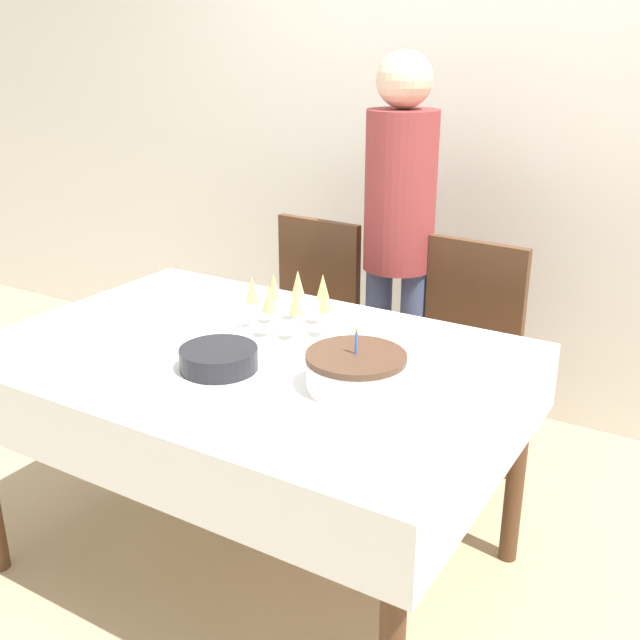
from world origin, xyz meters
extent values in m
plane|color=tan|center=(0.00, 0.00, 0.00)|extent=(12.00, 12.00, 0.00)
cube|color=silver|center=(0.00, 1.55, 1.35)|extent=(8.00, 0.05, 2.70)
cube|color=white|center=(0.00, 0.00, 0.76)|extent=(1.55, 1.04, 0.03)
cube|color=white|center=(0.00, 0.00, 0.67)|extent=(1.58, 1.07, 0.21)
cylinder|color=#51331E|center=(-0.72, 0.46, 0.37)|extent=(0.06, 0.06, 0.74)
cylinder|color=#51331E|center=(0.72, 0.46, 0.37)|extent=(0.06, 0.06, 0.74)
cube|color=#51331E|center=(-0.35, 0.77, 0.42)|extent=(0.44, 0.44, 0.04)
cube|color=#51331E|center=(-0.34, 0.96, 0.69)|extent=(0.40, 0.06, 0.50)
cylinder|color=#51331E|center=(-0.18, 0.58, 0.20)|extent=(0.04, 0.04, 0.40)
cylinder|color=#51331E|center=(-0.54, 0.60, 0.20)|extent=(0.04, 0.04, 0.40)
cylinder|color=#51331E|center=(-0.16, 0.94, 0.20)|extent=(0.04, 0.04, 0.40)
cylinder|color=#51331E|center=(-0.52, 0.96, 0.20)|extent=(0.04, 0.04, 0.40)
cube|color=#51331E|center=(0.35, 0.77, 0.42)|extent=(0.45, 0.45, 0.04)
cube|color=#51331E|center=(0.36, 0.96, 0.69)|extent=(0.40, 0.06, 0.50)
cylinder|color=#51331E|center=(0.52, 0.58, 0.20)|extent=(0.04, 0.04, 0.40)
cylinder|color=#51331E|center=(0.16, 0.60, 0.20)|extent=(0.04, 0.04, 0.40)
cylinder|color=#51331E|center=(0.54, 0.94, 0.20)|extent=(0.04, 0.04, 0.40)
cylinder|color=#51331E|center=(0.18, 0.96, 0.20)|extent=(0.04, 0.04, 0.40)
cylinder|color=white|center=(0.40, -0.06, 0.81)|extent=(0.26, 0.26, 0.08)
cylinder|color=#4C3323|center=(0.40, -0.06, 0.86)|extent=(0.27, 0.27, 0.02)
cylinder|color=#3F72D8|center=(0.40, -0.06, 0.90)|extent=(0.01, 0.01, 0.06)
sphere|color=#F9CC4C|center=(0.40, -0.06, 0.94)|extent=(0.01, 0.01, 0.01)
cylinder|color=silver|center=(0.03, 0.18, 0.78)|extent=(0.33, 0.33, 0.01)
cylinder|color=silver|center=(0.16, 0.19, 0.78)|extent=(0.05, 0.05, 0.00)
cylinder|color=silver|center=(0.16, 0.19, 0.83)|extent=(0.01, 0.01, 0.08)
cone|color=#E0CC72|center=(0.16, 0.19, 0.91)|extent=(0.04, 0.04, 0.08)
cylinder|color=silver|center=(0.09, 0.28, 0.78)|extent=(0.05, 0.05, 0.00)
cylinder|color=silver|center=(0.09, 0.28, 0.83)|extent=(0.01, 0.01, 0.08)
cone|color=#E0CC72|center=(0.09, 0.28, 0.91)|extent=(0.04, 0.04, 0.08)
cylinder|color=silver|center=(0.00, 0.28, 0.78)|extent=(0.05, 0.05, 0.00)
cylinder|color=silver|center=(0.00, 0.28, 0.83)|extent=(0.01, 0.01, 0.08)
cone|color=#E0CC72|center=(0.00, 0.28, 0.91)|extent=(0.04, 0.04, 0.08)
cylinder|color=silver|center=(-0.05, 0.20, 0.78)|extent=(0.05, 0.05, 0.00)
cylinder|color=silver|center=(-0.05, 0.20, 0.83)|extent=(0.01, 0.01, 0.08)
cone|color=#E0CC72|center=(-0.05, 0.20, 0.91)|extent=(0.04, 0.04, 0.08)
cylinder|color=silver|center=(-0.09, 0.14, 0.78)|extent=(0.05, 0.05, 0.00)
cylinder|color=silver|center=(-0.09, 0.14, 0.83)|extent=(0.01, 0.01, 0.08)
cone|color=#E0CC72|center=(-0.09, 0.14, 0.91)|extent=(0.04, 0.04, 0.08)
cylinder|color=silver|center=(0.01, 0.10, 0.78)|extent=(0.05, 0.05, 0.00)
cylinder|color=silver|center=(0.01, 0.10, 0.83)|extent=(0.01, 0.01, 0.08)
cone|color=#E0CC72|center=(0.01, 0.10, 0.91)|extent=(0.04, 0.04, 0.08)
cylinder|color=silver|center=(0.09, 0.12, 0.78)|extent=(0.05, 0.05, 0.00)
cylinder|color=silver|center=(0.09, 0.12, 0.83)|extent=(0.01, 0.01, 0.08)
cone|color=#E0CC72|center=(0.09, 0.12, 0.91)|extent=(0.04, 0.04, 0.08)
cylinder|color=black|center=(0.01, -0.15, 0.78)|extent=(0.22, 0.22, 0.01)
cylinder|color=black|center=(0.01, -0.15, 0.78)|extent=(0.22, 0.22, 0.01)
cylinder|color=black|center=(0.01, -0.15, 0.79)|extent=(0.22, 0.22, 0.01)
cylinder|color=black|center=(0.01, -0.15, 0.80)|extent=(0.22, 0.22, 0.01)
cylinder|color=black|center=(0.01, -0.15, 0.80)|extent=(0.22, 0.22, 0.01)
cylinder|color=black|center=(0.01, -0.15, 0.81)|extent=(0.22, 0.22, 0.01)
cylinder|color=black|center=(0.01, -0.15, 0.82)|extent=(0.22, 0.22, 0.01)
cylinder|color=black|center=(0.01, -0.15, 0.83)|extent=(0.22, 0.22, 0.01)
cylinder|color=black|center=(0.01, -0.15, 0.83)|extent=(0.22, 0.22, 0.01)
cube|color=silver|center=(0.46, -0.25, 0.78)|extent=(0.29, 0.13, 0.00)
cube|color=silver|center=(-0.46, -0.14, 0.78)|extent=(0.17, 0.07, 0.02)
cube|color=white|center=(-0.44, -0.03, 0.78)|extent=(0.15, 0.15, 0.01)
cylinder|color=#3F4C72|center=(-0.06, 0.98, 0.39)|extent=(0.11, 0.11, 0.78)
cylinder|color=#3F4C72|center=(0.10, 0.98, 0.39)|extent=(0.11, 0.11, 0.78)
cylinder|color=maroon|center=(0.02, 0.98, 1.09)|extent=(0.28, 0.28, 0.62)
sphere|color=#D8B293|center=(0.02, 0.98, 1.51)|extent=(0.21, 0.21, 0.21)
camera|label=1|loc=(1.25, -1.66, 1.65)|focal=42.00mm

